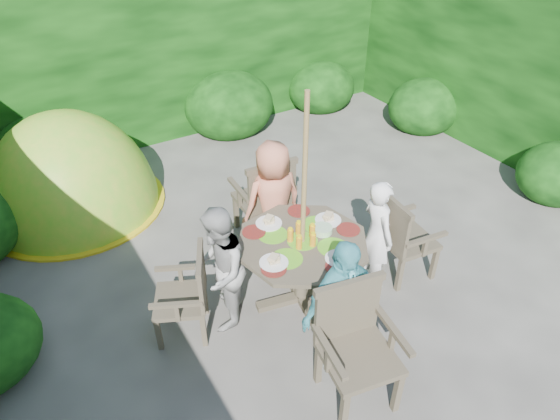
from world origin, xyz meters
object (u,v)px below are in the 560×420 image
child_right (377,234)px  child_back (273,201)px  garden_chair_right (402,236)px  child_left (219,270)px  parasol_pole (303,209)px  child_front (340,307)px  garden_chair_back (266,197)px  garden_chair_front (355,343)px  dome_tent (78,206)px  garden_chair_left (188,294)px  patio_table (303,250)px

child_right → child_back: (-0.63, 0.94, 0.08)m
child_right → garden_chair_right: bearing=-93.7°
garden_chair_right → child_left: (-1.86, 0.37, 0.13)m
parasol_pole → child_front: bearing=-101.0°
garden_chair_back → child_front: size_ratio=0.78×
garden_chair_right → garden_chair_front: garden_chair_front is taller
child_front → dome_tent: size_ratio=0.51×
child_right → parasol_pole: bearing=87.5°
garden_chair_left → child_back: size_ratio=0.63×
garden_chair_back → child_front: 1.89m
garden_chair_right → garden_chair_left: bearing=86.3°
garden_chair_left → child_front: size_ratio=0.65×
garden_chair_front → child_back: 1.90m
patio_table → garden_chair_back: (0.21, 1.07, -0.08)m
garden_chair_back → child_back: (-0.07, -0.28, 0.14)m
child_back → garden_chair_right: bearing=134.8°
parasol_pole → garden_chair_front: size_ratio=2.19×
child_back → dome_tent: 2.75m
child_right → child_back: size_ratio=0.89×
parasol_pole → child_back: (0.15, 0.79, -0.42)m
garden_chair_back → child_right: child_right is taller
child_back → garden_chair_left: bearing=27.6°
garden_chair_front → child_front: (0.06, 0.29, 0.12)m
garden_chair_back → dome_tent: 2.56m
patio_table → child_front: size_ratio=1.14×
child_left → child_back: bearing=155.0°
child_left → child_back: child_back is taller
child_left → parasol_pole: bearing=110.0°
child_right → dome_tent: 3.84m
parasol_pole → garden_chair_right: size_ratio=2.35×
patio_table → child_back: size_ratio=1.10×
garden_chair_left → child_front: 1.37m
child_right → child_left: child_left is taller
garden_chair_right → garden_chair_left: (-2.17, 0.41, -0.04)m
garden_chair_back → child_front: bearing=82.4°
parasol_pole → garden_chair_right: parasol_pole is taller
parasol_pole → child_front: size_ratio=1.68×
garden_chair_front → child_front: bearing=89.0°
patio_table → garden_chair_left: patio_table is taller
garden_chair_left → garden_chair_right: bearing=105.0°
parasol_pole → garden_chair_back: parasol_pole is taller
garden_chair_left → child_back: (1.24, 0.59, 0.22)m
garden_chair_left → dome_tent: bearing=-144.8°
garden_chair_right → child_left: bearing=85.8°
child_left → child_front: child_front is taller
patio_table → child_left: 0.80m
patio_table → parasol_pole: (-0.00, -0.00, 0.48)m
garden_chair_front → garden_chair_right: bearing=43.9°
parasol_pole → dome_tent: parasol_pole is taller
parasol_pole → child_right: parasol_pole is taller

